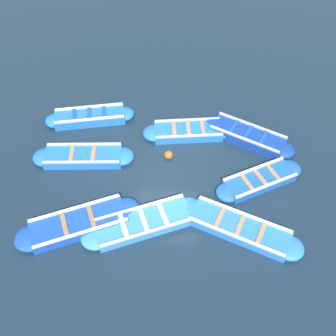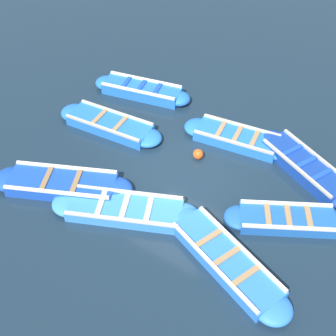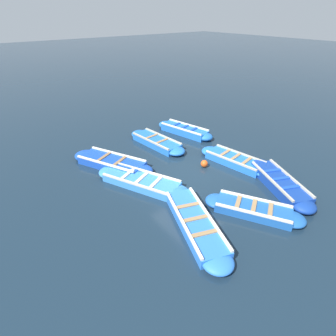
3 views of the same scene
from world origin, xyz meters
name	(u,v)px [view 1 (image 1 of 3)]	position (x,y,z in m)	size (l,w,h in m)	color
ground_plane	(166,175)	(0.00, 0.00, 0.00)	(120.00, 120.00, 0.00)	#162838
boat_inner_gap	(188,131)	(2.04, -0.63, 0.16)	(1.37, 3.45, 0.38)	blue
boat_drifting	(79,223)	(-2.26, 2.45, 0.17)	(2.51, 3.90, 0.39)	#1947B7
boat_broadside	(144,223)	(-2.03, 0.49, 0.15)	(2.46, 3.93, 0.36)	#3884E0
boat_centre	(239,228)	(-1.97, -2.42, 0.16)	(2.17, 3.98, 0.38)	blue
boat_outer_right	(83,157)	(0.45, 2.95, 0.16)	(1.21, 3.61, 0.39)	blue
boat_tucked	(90,117)	(2.44, 3.15, 0.19)	(1.50, 3.47, 0.43)	blue
boat_stern_in	(259,180)	(-0.04, -3.13, 0.15)	(2.28, 3.17, 0.36)	#1E59AD
boat_mid_row	(247,136)	(1.98, -2.81, 0.19)	(2.22, 3.58, 0.43)	navy
buoy_orange_near	(120,152)	(0.79, 1.70, 0.15)	(0.30, 0.30, 0.30)	silver
buoy_yellow_far	(169,155)	(0.81, -0.01, 0.15)	(0.31, 0.31, 0.31)	#E05119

